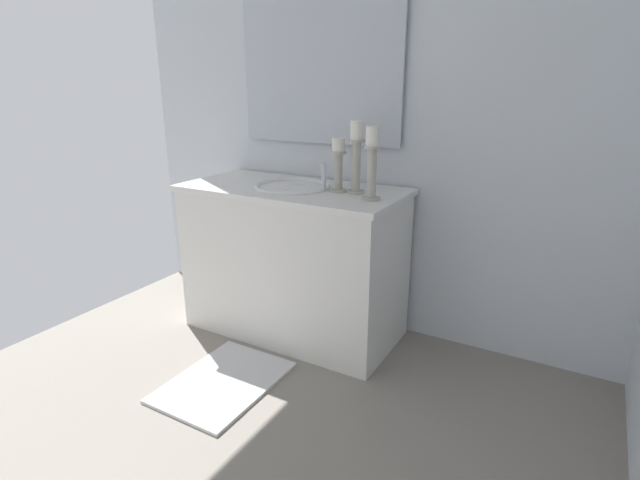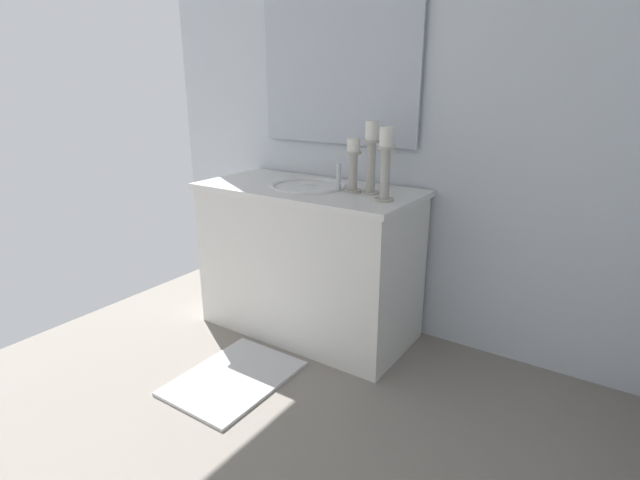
# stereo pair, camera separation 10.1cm
# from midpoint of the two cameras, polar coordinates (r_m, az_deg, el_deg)

# --- Properties ---
(wall_left) EXTENTS (0.04, 2.90, 2.45)m
(wall_left) POSITION_cam_midpoint_polar(r_m,az_deg,el_deg) (2.70, 3.43, 15.19)
(wall_left) COLOR silver
(wall_left) RESTS_ON ground
(vanity_cabinet) EXTENTS (0.58, 1.19, 0.83)m
(vanity_cabinet) POSITION_cam_midpoint_polar(r_m,az_deg,el_deg) (2.70, -4.19, -2.45)
(vanity_cabinet) COLOR white
(vanity_cabinet) RESTS_ON ground
(sink_basin) EXTENTS (0.40, 0.40, 0.24)m
(sink_basin) POSITION_cam_midpoint_polar(r_m,az_deg,el_deg) (2.59, -4.36, 5.36)
(sink_basin) COLOR white
(sink_basin) RESTS_ON vanity_cabinet
(mirror) EXTENTS (0.02, 0.97, 0.84)m
(mirror) POSITION_cam_midpoint_polar(r_m,az_deg,el_deg) (2.76, -1.28, 19.94)
(mirror) COLOR silver
(candle_holder_tall) EXTENTS (0.09, 0.09, 0.34)m
(candle_holder_tall) POSITION_cam_midpoint_polar(r_m,az_deg,el_deg) (2.26, 4.83, 9.16)
(candle_holder_tall) COLOR #B7B2A5
(candle_holder_tall) RESTS_ON vanity_cabinet
(candle_holder_short) EXTENTS (0.09, 0.09, 0.35)m
(candle_holder_short) POSITION_cam_midpoint_polar(r_m,az_deg,el_deg) (2.41, 3.06, 9.93)
(candle_holder_short) COLOR #B7B2A5
(candle_holder_short) RESTS_ON vanity_cabinet
(candle_holder_mid) EXTENTS (0.09, 0.09, 0.27)m
(candle_holder_mid) POSITION_cam_midpoint_polar(r_m,az_deg,el_deg) (2.44, 0.95, 8.89)
(candle_holder_mid) COLOR #B7B2A5
(candle_holder_mid) RESTS_ON vanity_cabinet
(bath_mat) EXTENTS (0.60, 0.44, 0.02)m
(bath_mat) POSITION_cam_midpoint_polar(r_m,az_deg,el_deg) (2.45, -12.44, -15.95)
(bath_mat) COLOR silver
(bath_mat) RESTS_ON ground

